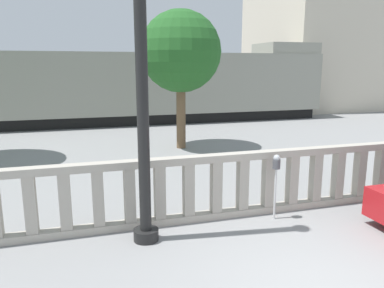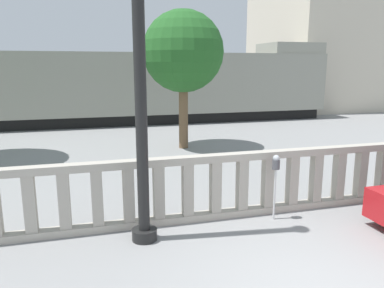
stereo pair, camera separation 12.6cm
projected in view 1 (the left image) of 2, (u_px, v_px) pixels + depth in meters
The scene contains 6 objects.
balustrade at pixel (242, 184), 7.53m from camera, with size 15.44×0.24×1.31m.
lamppost at pixel (141, 44), 5.87m from camera, with size 0.44×0.44×6.87m.
parking_meter at pixel (276, 169), 7.26m from camera, with size 0.15×0.15×1.31m.
train_near at pixel (129, 87), 19.45m from camera, with size 21.53×2.96×4.22m.
building_block at pixel (321, 18), 26.75m from camera, with size 8.37×8.81×12.60m.
tree_left at pixel (181, 52), 13.16m from camera, with size 2.88×2.88×4.92m.
Camera 1 is at (-3.03, -3.72, 3.01)m, focal length 35.00 mm.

